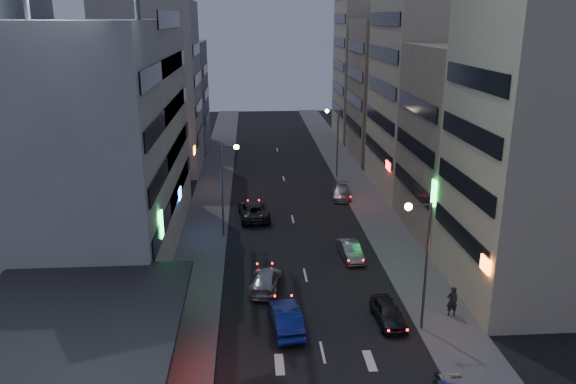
{
  "coord_description": "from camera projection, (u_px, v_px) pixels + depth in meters",
  "views": [
    {
      "loc": [
        -3.85,
        -23.43,
        18.13
      ],
      "look_at": [
        -1.04,
        17.4,
        5.38
      ],
      "focal_mm": 35.0,
      "sensor_mm": 36.0,
      "label": 1
    }
  ],
  "objects": [
    {
      "name": "sidewalk_left",
      "position": [
        210.0,
        207.0,
        55.99
      ],
      "size": [
        4.0,
        120.0,
        0.12
      ],
      "primitive_type": "cube",
      "color": "#4C4C4F",
      "rests_on": "ground"
    },
    {
      "name": "sidewalk_right",
      "position": [
        368.0,
        203.0,
        57.05
      ],
      "size": [
        4.0,
        120.0,
        0.12
      ],
      "primitive_type": "cube",
      "color": "#4C4C4F",
      "rests_on": "ground"
    },
    {
      "name": "food_court",
      "position": [
        56.0,
        351.0,
        28.37
      ],
      "size": [
        11.0,
        13.0,
        3.88
      ],
      "color": "#B4AC8D",
      "rests_on": "ground"
    },
    {
      "name": "white_building",
      "position": [
        79.0,
        141.0,
        43.22
      ],
      "size": [
        14.0,
        24.0,
        18.0
      ],
      "primitive_type": "cube",
      "color": "#B7B7B2",
      "rests_on": "ground"
    },
    {
      "name": "shophouse_near",
      "position": [
        544.0,
        150.0,
        35.97
      ],
      "size": [
        10.0,
        11.0,
        20.0
      ],
      "primitive_type": "cube",
      "color": "#B4AC8D",
      "rests_on": "ground"
    },
    {
      "name": "shophouse_mid",
      "position": [
        479.0,
        142.0,
        47.56
      ],
      "size": [
        11.0,
        12.0,
        16.0
      ],
      "primitive_type": "cube",
      "color": "gray",
      "rests_on": "ground"
    },
    {
      "name": "shophouse_far",
      "position": [
        428.0,
        88.0,
        59.01
      ],
      "size": [
        10.0,
        14.0,
        22.0
      ],
      "primitive_type": "cube",
      "color": "#B4AC8D",
      "rests_on": "ground"
    },
    {
      "name": "far_left_a",
      "position": [
        151.0,
        89.0,
        66.83
      ],
      "size": [
        11.0,
        10.0,
        20.0
      ],
      "primitive_type": "cube",
      "color": "#B7B7B2",
      "rests_on": "ground"
    },
    {
      "name": "far_left_b",
      "position": [
        164.0,
        96.0,
        79.93
      ],
      "size": [
        12.0,
        10.0,
        15.0
      ],
      "primitive_type": "cube",
      "color": "gray",
      "rests_on": "ground"
    },
    {
      "name": "far_right_a",
      "position": [
        396.0,
        90.0,
        73.93
      ],
      "size": [
        11.0,
        12.0,
        18.0
      ],
      "primitive_type": "cube",
      "color": "gray",
      "rests_on": "ground"
    },
    {
      "name": "far_right_b",
      "position": [
        377.0,
        59.0,
        86.4
      ],
      "size": [
        12.0,
        12.0,
        24.0
      ],
      "primitive_type": "cube",
      "color": "#B4AC8D",
      "rests_on": "ground"
    },
    {
      "name": "street_lamp_right_near",
      "position": [
        421.0,
        248.0,
        32.47
      ],
      "size": [
        1.6,
        0.44,
        8.02
      ],
      "color": "#595B60",
      "rests_on": "sidewalk_right"
    },
    {
      "name": "street_lamp_left",
      "position": [
        226.0,
        177.0,
        46.93
      ],
      "size": [
        1.6,
        0.44,
        8.02
      ],
      "color": "#595B60",
      "rests_on": "sidewalk_left"
    },
    {
      "name": "street_lamp_right_far",
      "position": [
        334.0,
        133.0,
        64.85
      ],
      "size": [
        1.6,
        0.44,
        8.02
      ],
      "color": "#595B60",
      "rests_on": "sidewalk_right"
    },
    {
      "name": "parked_car_right_near",
      "position": [
        388.0,
        312.0,
        34.72
      ],
      "size": [
        1.81,
        4.06,
        1.35
      ],
      "primitive_type": "imported",
      "rotation": [
        0.0,
        0.0,
        0.05
      ],
      "color": "#232328",
      "rests_on": "ground"
    },
    {
      "name": "parked_car_right_mid",
      "position": [
        350.0,
        251.0,
        43.95
      ],
      "size": [
        1.71,
        4.03,
        1.29
      ],
      "primitive_type": "imported",
      "rotation": [
        0.0,
        0.0,
        0.09
      ],
      "color": "gray",
      "rests_on": "ground"
    },
    {
      "name": "parked_car_left",
      "position": [
        254.0,
        210.0,
        52.84
      ],
      "size": [
        3.17,
        5.96,
        1.59
      ],
      "primitive_type": "imported",
      "rotation": [
        0.0,
        0.0,
        3.24
      ],
      "color": "#27282D",
      "rests_on": "ground"
    },
    {
      "name": "parked_car_right_far",
      "position": [
        342.0,
        192.0,
        58.71
      ],
      "size": [
        2.35,
        4.63,
        1.29
      ],
      "primitive_type": "imported",
      "rotation": [
        0.0,
        0.0,
        -0.13
      ],
      "color": "#9B9CA3",
      "rests_on": "ground"
    },
    {
      "name": "road_car_blue",
      "position": [
        286.0,
        318.0,
        33.86
      ],
      "size": [
        2.05,
        4.84,
        1.55
      ],
      "primitive_type": "imported",
      "rotation": [
        0.0,
        0.0,
        3.23
      ],
      "color": "navy",
      "rests_on": "ground"
    },
    {
      "name": "road_car_silver",
      "position": [
        266.0,
        280.0,
        39.01
      ],
      "size": [
        2.65,
        4.91,
        1.35
      ],
      "primitive_type": "imported",
      "rotation": [
        0.0,
        0.0,
        2.97
      ],
      "color": "#A5AAAD",
      "rests_on": "ground"
    },
    {
      "name": "person",
      "position": [
        452.0,
        301.0,
        35.23
      ],
      "size": [
        0.75,
        0.52,
        1.97
      ],
      "primitive_type": "imported",
      "rotation": [
        0.0,
        0.0,
        3.21
      ],
      "color": "black",
      "rests_on": "sidewalk_right"
    },
    {
      "name": "scooter_blue",
      "position": [
        466.0,
        375.0,
        28.55
      ],
      "size": [
        1.27,
        2.07,
        1.2
      ],
      "primitive_type": null,
      "rotation": [
        0.0,
        0.0,
        1.23
      ],
      "color": "navy",
      "rests_on": "sidewalk_right"
    },
    {
      "name": "scooter_black_b",
      "position": [
        493.0,
        375.0,
        28.6
      ],
      "size": [
        0.63,
        1.89,
        1.16
      ],
      "primitive_type": null,
      "rotation": [
        0.0,
        0.0,
        1.57
      ],
      "color": "black",
      "rests_on": "sidewalk_right"
    },
    {
      "name": "scooter_silver_b",
      "position": [
        460.0,
        365.0,
        29.58
      ],
      "size": [
        0.58,
        1.67,
        1.01
      ],
      "primitive_type": null,
      "rotation": [
        0.0,
        0.0,
        1.59
      ],
      "color": "#B3B5BB",
      "rests_on": "sidewalk_right"
    }
  ]
}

